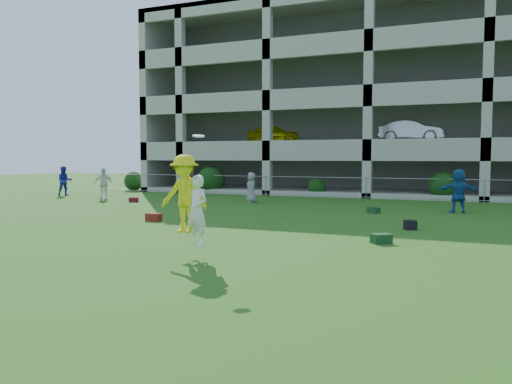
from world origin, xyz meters
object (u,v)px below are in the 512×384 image
at_px(bystander_a, 65,181).
at_px(bystander_b, 103,184).
at_px(bystander_c, 251,188).
at_px(parking_garage, 389,105).
at_px(crate_d, 410,225).
at_px(frisbee_contest, 187,197).
at_px(bystander_d, 458,191).

distance_m(bystander_a, bystander_b, 4.11).
height_order(bystander_a, bystander_c, bystander_a).
xyz_separation_m(bystander_a, bystander_b, (3.91, -1.27, -0.02)).
distance_m(bystander_a, bystander_c, 12.23).
bearing_deg(parking_garage, bystander_a, -142.00).
distance_m(bystander_a, crate_d, 21.66).
xyz_separation_m(bystander_c, crate_d, (8.32, -6.70, -0.62)).
xyz_separation_m(bystander_b, bystander_c, (8.32, 1.15, -0.09)).
xyz_separation_m(bystander_b, frisbee_contest, (12.33, -12.13, 0.53)).
bearing_deg(crate_d, parking_garage, 99.58).
distance_m(bystander_d, parking_garage, 16.03).
bearing_deg(bystander_b, frisbee_contest, -71.14).
relative_size(bystander_c, frisbee_contest, 0.61).
xyz_separation_m(bystander_a, bystander_d, (21.92, -1.04, 0.03)).
relative_size(bystander_a, parking_garage, 0.06).
relative_size(bystander_c, bystander_d, 0.84).
xyz_separation_m(bystander_d, crate_d, (-1.37, -5.79, -0.76)).
bearing_deg(bystander_b, bystander_c, -18.75).
height_order(bystander_b, parking_garage, parking_garage).
relative_size(bystander_c, parking_garage, 0.05).
relative_size(bystander_b, bystander_d, 0.94).
height_order(bystander_b, bystander_c, bystander_b).
bearing_deg(bystander_c, bystander_b, -112.41).
height_order(bystander_a, frisbee_contest, frisbee_contest).
height_order(bystander_c, bystander_d, bystander_d).
bearing_deg(bystander_a, bystander_c, -49.93).
height_order(bystander_a, bystander_d, bystander_d).
relative_size(bystander_b, crate_d, 4.92).
height_order(bystander_d, frisbee_contest, frisbee_contest).
xyz_separation_m(bystander_c, frisbee_contest, (4.01, -13.28, 0.62)).
relative_size(crate_d, frisbee_contest, 0.14).
bearing_deg(parking_garage, bystander_c, -109.97).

